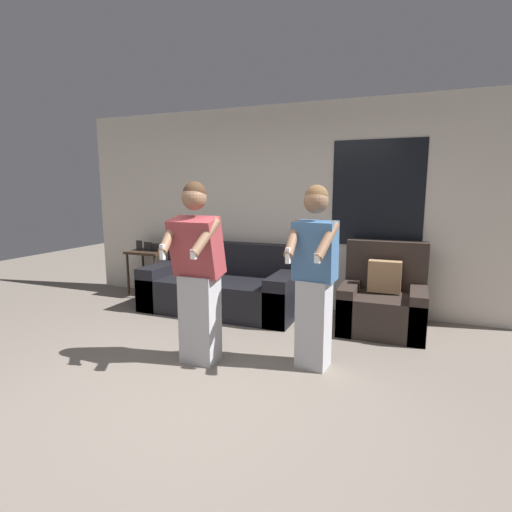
{
  "coord_description": "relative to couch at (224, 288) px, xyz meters",
  "views": [
    {
      "loc": [
        1.62,
        -2.43,
        1.6
      ],
      "look_at": [
        0.34,
        0.82,
        1.01
      ],
      "focal_mm": 28.0,
      "sensor_mm": 36.0,
      "label": 1
    }
  ],
  "objects": [
    {
      "name": "armchair",
      "position": [
        2.04,
        -0.04,
        0.03
      ],
      "size": [
        0.92,
        0.82,
        1.0
      ],
      "color": "#332823",
      "rests_on": "ground_plane"
    },
    {
      "name": "couch",
      "position": [
        0.0,
        0.0,
        0.0
      ],
      "size": [
        2.06,
        1.0,
        0.86
      ],
      "color": "black",
      "rests_on": "ground_plane"
    },
    {
      "name": "ground_plane",
      "position": [
        0.69,
        -2.26,
        -0.29
      ],
      "size": [
        14.0,
        14.0,
        0.0
      ],
      "primitive_type": "plane",
      "color": "slate"
    },
    {
      "name": "wall_back",
      "position": [
        0.71,
        0.53,
        1.06
      ],
      "size": [
        6.28,
        0.07,
        2.7
      ],
      "color": "silver",
      "rests_on": "ground_plane"
    },
    {
      "name": "person_left",
      "position": [
        0.52,
        -1.6,
        0.55
      ],
      "size": [
        0.5,
        0.5,
        1.67
      ],
      "color": "#B2B2B7",
      "rests_on": "ground_plane"
    },
    {
      "name": "side_table",
      "position": [
        -1.38,
        0.24,
        0.29
      ],
      "size": [
        0.57,
        0.45,
        0.84
      ],
      "color": "#332319",
      "rests_on": "ground_plane"
    },
    {
      "name": "person_right",
      "position": [
        1.53,
        -1.31,
        0.55
      ],
      "size": [
        0.43,
        0.49,
        1.64
      ],
      "color": "#B2B2B7",
      "rests_on": "ground_plane"
    }
  ]
}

